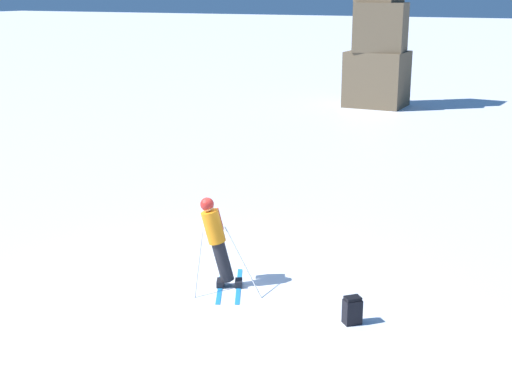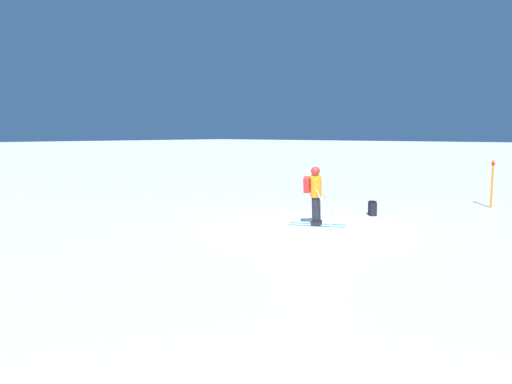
{
  "view_description": "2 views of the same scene",
  "coord_description": "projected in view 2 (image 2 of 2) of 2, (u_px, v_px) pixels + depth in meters",
  "views": [
    {
      "loc": [
        6.6,
        -11.36,
        5.59
      ],
      "look_at": [
        0.32,
        1.28,
        1.59
      ],
      "focal_mm": 50.0,
      "sensor_mm": 36.0,
      "label": 1
    },
    {
      "loc": [
        -12.18,
        -8.23,
        2.78
      ],
      "look_at": [
        -0.9,
        1.34,
        1.02
      ],
      "focal_mm": 35.0,
      "sensor_mm": 36.0,
      "label": 2
    }
  ],
  "objects": [
    {
      "name": "trail_marker",
      "position": [
        492.0,
        181.0,
        18.56
      ],
      "size": [
        0.13,
        0.13,
        1.8
      ],
      "color": "orange",
      "rests_on": "ground"
    },
    {
      "name": "skier",
      "position": [
        315.0,
        193.0,
        14.77
      ],
      "size": [
        1.41,
        1.76,
        1.85
      ],
      "rotation": [
        0.0,
        0.0,
        0.45
      ],
      "color": "#1E7AC6",
      "rests_on": "ground"
    },
    {
      "name": "spare_backpack",
      "position": [
        372.0,
        208.0,
        16.82
      ],
      "size": [
        0.37,
        0.37,
        0.5
      ],
      "rotation": [
        0.0,
        0.0,
        0.8
      ],
      "color": "black",
      "rests_on": "ground"
    },
    {
      "name": "ground_plane",
      "position": [
        310.0,
        227.0,
        14.84
      ],
      "size": [
        300.0,
        300.0,
        0.0
      ],
      "primitive_type": "plane",
      "color": "white"
    }
  ]
}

